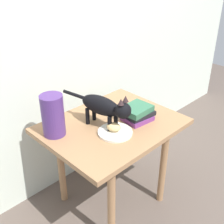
# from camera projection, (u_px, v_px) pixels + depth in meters

# --- Properties ---
(ground_plane) EXTENTS (6.00, 6.00, 0.00)m
(ground_plane) POSITION_uv_depth(u_px,v_px,m) (112.00, 199.00, 2.03)
(ground_plane) COLOR brown
(back_panel) EXTENTS (4.00, 0.04, 2.20)m
(back_panel) POSITION_uv_depth(u_px,v_px,m) (62.00, 27.00, 1.76)
(back_panel) COLOR silver
(back_panel) RESTS_ON ground
(side_table) EXTENTS (0.79, 0.62, 0.61)m
(side_table) POSITION_uv_depth(u_px,v_px,m) (112.00, 136.00, 1.77)
(side_table) COLOR #9E724C
(side_table) RESTS_ON ground
(plate) EXTENTS (0.20, 0.20, 0.01)m
(plate) POSITION_uv_depth(u_px,v_px,m) (115.00, 132.00, 1.64)
(plate) COLOR silver
(plate) RESTS_ON side_table
(bread_roll) EXTENTS (0.09, 0.10, 0.05)m
(bread_roll) POSITION_uv_depth(u_px,v_px,m) (114.00, 127.00, 1.63)
(bread_roll) COLOR #E0BC7A
(bread_roll) RESTS_ON plate
(cat) EXTENTS (0.14, 0.47, 0.23)m
(cat) POSITION_uv_depth(u_px,v_px,m) (105.00, 107.00, 1.64)
(cat) COLOR black
(cat) RESTS_ON side_table
(book_stack) EXTENTS (0.19, 0.16, 0.09)m
(book_stack) POSITION_uv_depth(u_px,v_px,m) (137.00, 113.00, 1.75)
(book_stack) COLOR #72337A
(book_stack) RESTS_ON side_table
(green_vase) EXTENTS (0.12, 0.12, 0.24)m
(green_vase) POSITION_uv_depth(u_px,v_px,m) (53.00, 115.00, 1.58)
(green_vase) COLOR #4C2D72
(green_vase) RESTS_ON side_table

